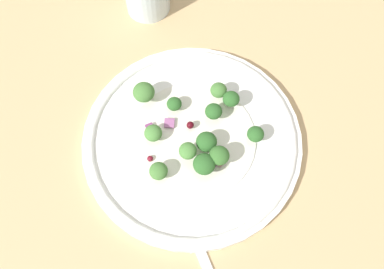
{
  "coord_description": "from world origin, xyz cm",
  "views": [
    {
      "loc": [
        -19.04,
        14.27,
        53.22
      ],
      "look_at": [
        -0.85,
        0.77,
        2.7
      ],
      "focal_mm": 41.18,
      "sensor_mm": 36.0,
      "label": 1
    }
  ],
  "objects_px": {
    "broccoli_floret_2": "(218,156)",
    "plate": "(192,140)",
    "broccoli_floret_0": "(159,171)",
    "broccoli_floret_1": "(203,144)"
  },
  "relations": [
    {
      "from": "plate",
      "to": "broccoli_floret_1",
      "type": "height_order",
      "value": "broccoli_floret_1"
    },
    {
      "from": "broccoli_floret_0",
      "to": "broccoli_floret_1",
      "type": "relative_size",
      "value": 0.86
    },
    {
      "from": "broccoli_floret_1",
      "to": "plate",
      "type": "bearing_deg",
      "value": 7.9
    },
    {
      "from": "broccoli_floret_1",
      "to": "broccoli_floret_0",
      "type": "bearing_deg",
      "value": 85.77
    },
    {
      "from": "broccoli_floret_0",
      "to": "broccoli_floret_2",
      "type": "xyz_separation_m",
      "value": [
        -0.03,
        -0.07,
        0.01
      ]
    },
    {
      "from": "broccoli_floret_0",
      "to": "broccoli_floret_2",
      "type": "bearing_deg",
      "value": -113.81
    },
    {
      "from": "broccoli_floret_0",
      "to": "broccoli_floret_2",
      "type": "height_order",
      "value": "broccoli_floret_2"
    },
    {
      "from": "broccoli_floret_0",
      "to": "broccoli_floret_1",
      "type": "xyz_separation_m",
      "value": [
        -0.0,
        -0.06,
        0.0
      ]
    },
    {
      "from": "plate",
      "to": "broccoli_floret_2",
      "type": "distance_m",
      "value": 0.05
    },
    {
      "from": "broccoli_floret_2",
      "to": "plate",
      "type": "bearing_deg",
      "value": 7.84
    }
  ]
}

